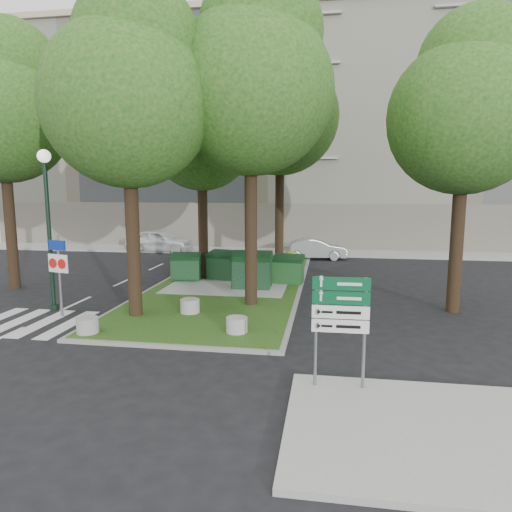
% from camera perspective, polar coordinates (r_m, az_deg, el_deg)
% --- Properties ---
extents(ground, '(120.00, 120.00, 0.00)m').
position_cam_1_polar(ground, '(12.89, -13.06, -10.96)').
color(ground, black).
rests_on(ground, ground).
extents(median_island, '(6.00, 16.00, 0.12)m').
position_cam_1_polar(median_island, '(20.12, -3.17, -3.51)').
color(median_island, '#1F4513').
rests_on(median_island, ground).
extents(median_kerb, '(6.30, 16.30, 0.10)m').
position_cam_1_polar(median_kerb, '(20.12, -3.17, -3.53)').
color(median_kerb, gray).
rests_on(median_kerb, ground).
extents(sidewalk_corner, '(5.00, 4.00, 0.12)m').
position_cam_1_polar(sidewalk_corner, '(8.98, 20.90, -19.88)').
color(sidewalk_corner, '#999993').
rests_on(sidewalk_corner, ground).
extents(building_sidewalk, '(42.00, 3.00, 0.12)m').
position_cam_1_polar(building_sidewalk, '(30.39, 0.08, 0.60)').
color(building_sidewalk, '#999993').
rests_on(building_sidewalk, ground).
extents(zebra_crossing, '(5.00, 3.00, 0.01)m').
position_cam_1_polar(zebra_crossing, '(15.85, -23.76, -7.75)').
color(zebra_crossing, silver).
rests_on(zebra_crossing, ground).
extents(apartment_building, '(41.00, 12.00, 16.00)m').
position_cam_1_polar(apartment_building, '(37.71, 1.91, 14.23)').
color(apartment_building, tan).
rests_on(apartment_building, ground).
extents(tree_median_near_left, '(5.20, 5.20, 10.53)m').
position_cam_1_polar(tree_median_near_left, '(15.38, -15.42, 19.73)').
color(tree_median_near_left, black).
rests_on(tree_median_near_left, ground).
extents(tree_median_near_right, '(5.60, 5.60, 11.46)m').
position_cam_1_polar(tree_median_near_right, '(16.43, -0.30, 21.67)').
color(tree_median_near_right, black).
rests_on(tree_median_near_right, ground).
extents(tree_median_mid, '(4.80, 4.80, 9.99)m').
position_cam_1_polar(tree_median_mid, '(21.22, -6.58, 15.86)').
color(tree_median_mid, black).
rests_on(tree_median_mid, ground).
extents(tree_median_far, '(5.80, 5.80, 11.93)m').
position_cam_1_polar(tree_median_far, '(23.76, 3.29, 18.38)').
color(tree_median_far, black).
rests_on(tree_median_far, ground).
extents(tree_street_left, '(5.40, 5.40, 11.00)m').
position_cam_1_polar(tree_street_left, '(21.95, -29.02, 16.41)').
color(tree_street_left, black).
rests_on(tree_street_left, ground).
extents(tree_street_right, '(5.00, 5.00, 10.06)m').
position_cam_1_polar(tree_street_right, '(17.10, 25.00, 16.95)').
color(tree_street_right, black).
rests_on(tree_street_right, ground).
extents(dumpster_a, '(1.44, 1.11, 1.22)m').
position_cam_1_polar(dumpster_a, '(20.82, -8.72, -1.37)').
color(dumpster_a, '#0E3417').
rests_on(dumpster_a, median_island).
extents(dumpster_b, '(1.56, 1.24, 1.29)m').
position_cam_1_polar(dumpster_b, '(20.90, -4.09, -1.17)').
color(dumpster_b, '#103819').
rests_on(dumpster_b, median_island).
extents(dumpster_c, '(1.63, 1.15, 1.51)m').
position_cam_1_polar(dumpster_c, '(19.00, -0.50, -1.81)').
color(dumpster_c, black).
rests_on(dumpster_c, median_island).
extents(dumpster_d, '(1.40, 1.04, 1.23)m').
position_cam_1_polar(dumpster_d, '(20.03, 4.08, -1.67)').
color(dumpster_d, '#15471A').
rests_on(dumpster_d, median_island).
extents(bollard_left, '(0.62, 0.62, 0.44)m').
position_cam_1_polar(bollard_left, '(14.10, -20.31, -8.12)').
color(bollard_left, '#9B9A96').
rests_on(bollard_left, median_island).
extents(bollard_right, '(0.61, 0.61, 0.44)m').
position_cam_1_polar(bollard_right, '(13.30, -2.42, -8.58)').
color(bollard_right, '#A7A6A1').
rests_on(bollard_right, median_island).
extents(bollard_mid, '(0.64, 0.64, 0.46)m').
position_cam_1_polar(bollard_mid, '(15.46, -8.26, -6.18)').
color(bollard_mid, '#9C9D98').
rests_on(bollard_mid, median_island).
extents(litter_bin, '(0.46, 0.46, 0.80)m').
position_cam_1_polar(litter_bin, '(23.89, 4.55, -0.48)').
color(litter_bin, gold).
rests_on(litter_bin, median_island).
extents(street_lamp, '(0.44, 0.44, 5.52)m').
position_cam_1_polar(street_lamp, '(17.14, -24.60, 5.15)').
color(street_lamp, black).
rests_on(street_lamp, ground).
extents(traffic_sign_pole, '(0.80, 0.25, 2.72)m').
position_cam_1_polar(traffic_sign_pole, '(16.29, -23.41, -1.01)').
color(traffic_sign_pole, slate).
rests_on(traffic_sign_pole, ground).
extents(directional_sign, '(1.17, 0.09, 2.34)m').
position_cam_1_polar(directional_sign, '(9.59, 10.51, -7.21)').
color(directional_sign, slate).
rests_on(directional_sign, sidewalk_corner).
extents(car_white, '(4.53, 2.01, 1.51)m').
position_cam_1_polar(car_white, '(31.02, -11.98, 1.88)').
color(car_white, white).
rests_on(car_white, ground).
extents(car_silver, '(3.92, 1.82, 1.24)m').
position_cam_1_polar(car_silver, '(27.52, 7.35, 0.88)').
color(car_silver, '#A9ADB1').
rests_on(car_silver, ground).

